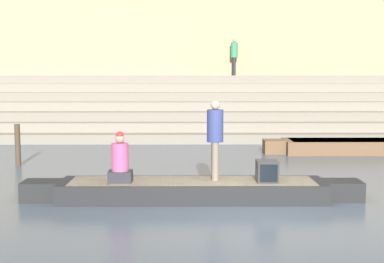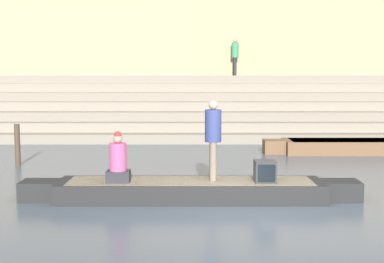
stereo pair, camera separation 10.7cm
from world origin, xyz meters
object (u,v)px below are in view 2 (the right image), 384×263
(mooring_post, at_px, (19,145))
(person_on_steps, at_px, (237,54))
(person_standing, at_px, (215,134))
(person_rowing, at_px, (120,162))
(rowboat_main, at_px, (192,190))
(moored_boat_shore, at_px, (361,146))
(tv_set, at_px, (267,171))

(mooring_post, bearing_deg, person_on_steps, 53.37)
(person_standing, xyz_separation_m, person_rowing, (-1.95, -0.23, -0.54))
(rowboat_main, xyz_separation_m, person_standing, (0.47, 0.12, 1.14))
(person_rowing, bearing_deg, rowboat_main, 6.56)
(moored_boat_shore, bearing_deg, person_standing, -124.30)
(rowboat_main, distance_m, person_on_steps, 13.94)
(tv_set, height_order, moored_boat_shore, tv_set)
(person_standing, distance_m, mooring_post, 6.77)
(tv_set, bearing_deg, person_on_steps, 88.75)
(person_rowing, height_order, tv_set, person_rowing)
(person_rowing, height_order, mooring_post, person_rowing)
(rowboat_main, distance_m, person_standing, 1.24)
(person_rowing, height_order, moored_boat_shore, person_rowing)
(moored_boat_shore, bearing_deg, mooring_post, -163.02)
(mooring_post, bearing_deg, person_standing, -36.56)
(tv_set, xyz_separation_m, mooring_post, (-6.46, 4.22, -0.03))
(person_standing, height_order, moored_boat_shore, person_standing)
(person_rowing, relative_size, moored_boat_shore, 0.17)
(moored_boat_shore, distance_m, person_on_steps, 8.40)
(tv_set, distance_m, moored_boat_shore, 7.76)
(mooring_post, relative_size, person_on_steps, 0.72)
(person_standing, relative_size, tv_set, 3.54)
(tv_set, bearing_deg, person_standing, 169.02)
(person_rowing, height_order, person_on_steps, person_on_steps)
(person_standing, bearing_deg, mooring_post, 131.61)
(person_standing, bearing_deg, person_on_steps, 71.71)
(tv_set, relative_size, person_on_steps, 0.28)
(rowboat_main, relative_size, person_on_steps, 4.23)
(mooring_post, xyz_separation_m, person_on_steps, (6.91, 9.29, 2.89))
(person_rowing, relative_size, tv_set, 2.23)
(mooring_post, bearing_deg, tv_set, -33.16)
(person_on_steps, bearing_deg, person_standing, -143.37)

